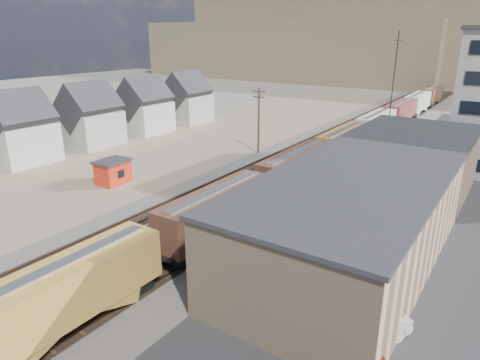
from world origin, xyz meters
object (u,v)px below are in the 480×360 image
Objects in this scene: freight_train at (361,132)px; parked_car_white at (371,331)px; maintenance_shed at (113,172)px; utility_pole_north at (259,119)px.

freight_train is 22.90× the size of parked_car_white.
maintenance_shed is 37.11m from parked_car_white.
freight_train reaches higher than parked_car_white.
maintenance_shed is (-7.36, -22.02, -3.79)m from utility_pole_north.
freight_train is 46.72m from parked_car_white.
freight_train is 11.97× the size of utility_pole_north.
utility_pole_north is 2.40× the size of maintenance_shed.
maintenance_shed is at bearing -120.74° from freight_train.
maintenance_shed is (-19.66, -33.06, -1.28)m from freight_train.
utility_pole_north reaches higher than freight_train.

